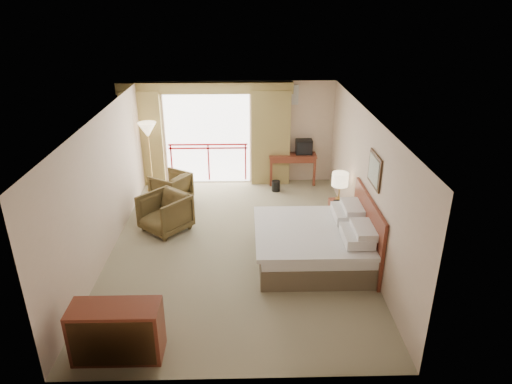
{
  "coord_description": "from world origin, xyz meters",
  "views": [
    {
      "loc": [
        0.19,
        -8.08,
        4.73
      ],
      "look_at": [
        0.4,
        0.4,
        1.01
      ],
      "focal_mm": 32.0,
      "sensor_mm": 36.0,
      "label": 1
    }
  ],
  "objects_px": {
    "dresser": "(117,332)",
    "armchair_near": "(167,230)",
    "armchair_far": "(172,201)",
    "side_table": "(157,201)",
    "bed": "(315,243)",
    "desk": "(292,159)",
    "nightstand": "(338,212)",
    "tv": "(304,147)",
    "wastebasket": "(276,186)",
    "table_lamp": "(340,180)",
    "floor_lamp": "(148,133)"
  },
  "relations": [
    {
      "from": "bed",
      "to": "wastebasket",
      "type": "bearing_deg",
      "value": 98.87
    },
    {
      "from": "desk",
      "to": "wastebasket",
      "type": "height_order",
      "value": "desk"
    },
    {
      "from": "armchair_far",
      "to": "nightstand",
      "type": "bearing_deg",
      "value": 105.15
    },
    {
      "from": "desk",
      "to": "floor_lamp",
      "type": "height_order",
      "value": "floor_lamp"
    },
    {
      "from": "wastebasket",
      "to": "armchair_far",
      "type": "relative_size",
      "value": 0.34
    },
    {
      "from": "tv",
      "to": "armchair_near",
      "type": "bearing_deg",
      "value": -152.95
    },
    {
      "from": "armchair_near",
      "to": "side_table",
      "type": "bearing_deg",
      "value": 153.93
    },
    {
      "from": "nightstand",
      "to": "armchair_near",
      "type": "relative_size",
      "value": 0.58
    },
    {
      "from": "wastebasket",
      "to": "floor_lamp",
      "type": "bearing_deg",
      "value": 177.41
    },
    {
      "from": "armchair_near",
      "to": "side_table",
      "type": "relative_size",
      "value": 1.75
    },
    {
      "from": "armchair_far",
      "to": "armchair_near",
      "type": "relative_size",
      "value": 0.88
    },
    {
      "from": "desk",
      "to": "tv",
      "type": "xyz_separation_m",
      "value": [
        0.3,
        -0.06,
        0.37
      ]
    },
    {
      "from": "bed",
      "to": "floor_lamp",
      "type": "bearing_deg",
      "value": 136.7
    },
    {
      "from": "armchair_far",
      "to": "side_table",
      "type": "distance_m",
      "value": 0.88
    },
    {
      "from": "table_lamp",
      "to": "desk",
      "type": "height_order",
      "value": "table_lamp"
    },
    {
      "from": "tv",
      "to": "floor_lamp",
      "type": "height_order",
      "value": "floor_lamp"
    },
    {
      "from": "nightstand",
      "to": "wastebasket",
      "type": "distance_m",
      "value": 2.23
    },
    {
      "from": "desk",
      "to": "side_table",
      "type": "height_order",
      "value": "desk"
    },
    {
      "from": "floor_lamp",
      "to": "dresser",
      "type": "xyz_separation_m",
      "value": [
        0.61,
        -5.93,
        -1.13
      ]
    },
    {
      "from": "armchair_near",
      "to": "side_table",
      "type": "height_order",
      "value": "side_table"
    },
    {
      "from": "wastebasket",
      "to": "dresser",
      "type": "relative_size",
      "value": 0.22
    },
    {
      "from": "nightstand",
      "to": "dresser",
      "type": "relative_size",
      "value": 0.43
    },
    {
      "from": "floor_lamp",
      "to": "side_table",
      "type": "bearing_deg",
      "value": -75.46
    },
    {
      "from": "wastebasket",
      "to": "armchair_near",
      "type": "height_order",
      "value": "armchair_near"
    },
    {
      "from": "desk",
      "to": "wastebasket",
      "type": "relative_size",
      "value": 4.58
    },
    {
      "from": "side_table",
      "to": "dresser",
      "type": "bearing_deg",
      "value": -87.15
    },
    {
      "from": "bed",
      "to": "wastebasket",
      "type": "distance_m",
      "value": 3.42
    },
    {
      "from": "table_lamp",
      "to": "side_table",
      "type": "height_order",
      "value": "table_lamp"
    },
    {
      "from": "nightstand",
      "to": "floor_lamp",
      "type": "height_order",
      "value": "floor_lamp"
    },
    {
      "from": "table_lamp",
      "to": "dresser",
      "type": "bearing_deg",
      "value": -133.89
    },
    {
      "from": "side_table",
      "to": "desk",
      "type": "bearing_deg",
      "value": 31.36
    },
    {
      "from": "bed",
      "to": "armchair_far",
      "type": "distance_m",
      "value": 4.22
    },
    {
      "from": "armchair_near",
      "to": "bed",
      "type": "bearing_deg",
      "value": 17.94
    },
    {
      "from": "dresser",
      "to": "armchair_near",
      "type": "bearing_deg",
      "value": 92.19
    },
    {
      "from": "nightstand",
      "to": "desk",
      "type": "bearing_deg",
      "value": 105.03
    },
    {
      "from": "wastebasket",
      "to": "dresser",
      "type": "bearing_deg",
      "value": -114.14
    },
    {
      "from": "armchair_near",
      "to": "dresser",
      "type": "distance_m",
      "value": 3.75
    },
    {
      "from": "bed",
      "to": "desk",
      "type": "xyz_separation_m",
      "value": [
        -0.06,
        4.02,
        0.26
      ]
    },
    {
      "from": "tv",
      "to": "armchair_near",
      "type": "distance_m",
      "value": 4.33
    },
    {
      "from": "armchair_far",
      "to": "dresser",
      "type": "bearing_deg",
      "value": 33.41
    },
    {
      "from": "bed",
      "to": "table_lamp",
      "type": "xyz_separation_m",
      "value": [
        0.73,
        1.58,
        0.65
      ]
    },
    {
      "from": "table_lamp",
      "to": "tv",
      "type": "height_order",
      "value": "tv"
    },
    {
      "from": "table_lamp",
      "to": "side_table",
      "type": "xyz_separation_m",
      "value": [
        -4.07,
        0.44,
        -0.67
      ]
    },
    {
      "from": "bed",
      "to": "nightstand",
      "type": "xyz_separation_m",
      "value": [
        0.73,
        1.53,
        -0.11
      ]
    },
    {
      "from": "armchair_far",
      "to": "armchair_near",
      "type": "bearing_deg",
      "value": 36.91
    },
    {
      "from": "tv",
      "to": "nightstand",
      "type": "bearing_deg",
      "value": -90.43
    },
    {
      "from": "bed",
      "to": "desk",
      "type": "distance_m",
      "value": 4.03
    },
    {
      "from": "desk",
      "to": "armchair_far",
      "type": "relative_size",
      "value": 1.55
    },
    {
      "from": "nightstand",
      "to": "armchair_far",
      "type": "xyz_separation_m",
      "value": [
        -3.86,
        1.26,
        -0.27
      ]
    },
    {
      "from": "bed",
      "to": "desk",
      "type": "bearing_deg",
      "value": 90.92
    }
  ]
}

